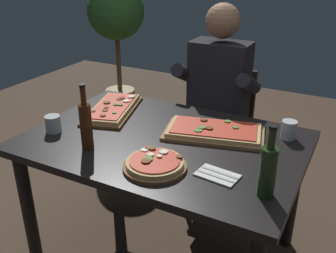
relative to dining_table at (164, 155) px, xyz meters
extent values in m
plane|color=#4C3828|center=(0.00, 0.00, -0.64)|extent=(6.40, 6.40, 0.00)
cube|color=black|center=(0.00, 0.00, 0.08)|extent=(1.40, 0.96, 0.04)
cylinder|color=black|center=(-0.62, -0.40, -0.29)|extent=(0.07, 0.07, 0.70)
cylinder|color=black|center=(-0.62, 0.40, -0.29)|extent=(0.07, 0.07, 0.70)
cylinder|color=black|center=(0.62, 0.40, -0.29)|extent=(0.07, 0.07, 0.70)
cube|color=olive|center=(0.21, 0.17, 0.10)|extent=(0.57, 0.40, 0.02)
cube|color=#DBB270|center=(0.21, 0.17, 0.12)|extent=(0.52, 0.36, 0.02)
cube|color=red|center=(0.21, 0.17, 0.13)|extent=(0.48, 0.32, 0.01)
cylinder|color=#4C7F2D|center=(0.15, 0.09, 0.14)|extent=(0.04, 0.04, 0.00)
cylinder|color=brown|center=(0.13, 0.23, 0.14)|extent=(0.04, 0.04, 0.01)
cylinder|color=#4C7F2D|center=(0.25, 0.27, 0.14)|extent=(0.03, 0.03, 0.01)
cylinder|color=brown|center=(0.19, 0.14, 0.14)|extent=(0.04, 0.04, 0.01)
cylinder|color=#4C7F2D|center=(0.16, 0.13, 0.14)|extent=(0.04, 0.04, 0.01)
cylinder|color=#4C7F2D|center=(0.31, 0.22, 0.14)|extent=(0.03, 0.03, 0.01)
cube|color=brown|center=(-0.44, 0.18, 0.10)|extent=(0.37, 0.54, 0.02)
cube|color=#DBB270|center=(-0.44, 0.18, 0.12)|extent=(0.33, 0.50, 0.02)
cube|color=red|center=(-0.44, 0.18, 0.13)|extent=(0.30, 0.45, 0.01)
cylinder|color=brown|center=(-0.40, 0.02, 0.14)|extent=(0.03, 0.03, 0.01)
cylinder|color=maroon|center=(-0.46, 0.30, 0.14)|extent=(0.04, 0.04, 0.01)
cylinder|color=#4C7F2D|center=(-0.36, 0.08, 0.14)|extent=(0.02, 0.02, 0.01)
cylinder|color=brown|center=(-0.43, 0.09, 0.14)|extent=(0.03, 0.03, 0.00)
cylinder|color=#4C7F2D|center=(-0.40, 0.20, 0.14)|extent=(0.03, 0.03, 0.01)
cylinder|color=#4C7F2D|center=(-0.43, 0.19, 0.14)|extent=(0.03, 0.03, 0.01)
cylinder|color=beige|center=(-0.42, 0.34, 0.14)|extent=(0.04, 0.04, 0.01)
cylinder|color=beige|center=(-0.40, 0.27, 0.14)|extent=(0.04, 0.04, 0.01)
cylinder|color=brown|center=(-0.46, 0.28, 0.14)|extent=(0.04, 0.04, 0.00)
cylinder|color=brown|center=(-0.49, 0.05, 0.14)|extent=(0.03, 0.03, 0.00)
cylinder|color=brown|center=(-0.49, 0.19, 0.14)|extent=(0.04, 0.04, 0.01)
cylinder|color=brown|center=(-0.45, 0.13, 0.14)|extent=(0.03, 0.03, 0.00)
cylinder|color=brown|center=(0.11, -0.27, 0.10)|extent=(0.29, 0.29, 0.02)
cylinder|color=#DBB270|center=(0.11, -0.27, 0.12)|extent=(0.26, 0.26, 0.02)
cylinder|color=#B72D19|center=(0.11, -0.27, 0.13)|extent=(0.23, 0.23, 0.01)
cylinder|color=beige|center=(0.02, -0.22, 0.14)|extent=(0.04, 0.04, 0.00)
cylinder|color=maroon|center=(0.02, -0.19, 0.14)|extent=(0.03, 0.03, 0.01)
cylinder|color=beige|center=(0.11, -0.20, 0.14)|extent=(0.04, 0.04, 0.01)
cylinder|color=brown|center=(0.19, -0.20, 0.14)|extent=(0.03, 0.03, 0.01)
cylinder|color=beige|center=(0.11, -0.24, 0.14)|extent=(0.03, 0.03, 0.01)
cylinder|color=brown|center=(0.08, -0.31, 0.14)|extent=(0.04, 0.04, 0.01)
cylinder|color=maroon|center=(0.07, -0.28, 0.14)|extent=(0.03, 0.03, 0.00)
cylinder|color=#4C7F2D|center=(0.04, -0.19, 0.14)|extent=(0.03, 0.03, 0.01)
cylinder|color=beige|center=(0.07, -0.25, 0.14)|extent=(0.03, 0.03, 0.01)
cylinder|color=#4C7F2D|center=(0.08, -0.29, 0.14)|extent=(0.04, 0.04, 0.01)
cylinder|color=brown|center=(0.05, -0.19, 0.14)|extent=(0.03, 0.03, 0.01)
cylinder|color=#233819|center=(0.59, -0.24, 0.20)|extent=(0.07, 0.07, 0.21)
cylinder|color=#233819|center=(0.59, -0.24, 0.34)|extent=(0.03, 0.03, 0.08)
cylinder|color=black|center=(0.59, -0.24, 0.39)|extent=(0.03, 0.03, 0.01)
cylinder|color=#47230F|center=(-0.28, -0.26, 0.21)|extent=(0.06, 0.06, 0.23)
cylinder|color=#47230F|center=(-0.28, -0.26, 0.37)|extent=(0.03, 0.03, 0.09)
cylinder|color=black|center=(-0.28, -0.26, 0.42)|extent=(0.03, 0.03, 0.01)
cylinder|color=silver|center=(-0.56, -0.20, 0.14)|extent=(0.08, 0.08, 0.09)
cylinder|color=silver|center=(0.56, 0.31, 0.14)|extent=(0.08, 0.08, 0.10)
cylinder|color=silver|center=(0.56, 0.31, 0.12)|extent=(0.06, 0.06, 0.05)
cube|color=white|center=(0.38, -0.20, 0.10)|extent=(0.19, 0.13, 0.01)
cube|color=silver|center=(0.37, -0.22, 0.10)|extent=(0.17, 0.03, 0.00)
cube|color=silver|center=(0.38, -0.19, 0.10)|extent=(0.17, 0.03, 0.00)
cube|color=black|center=(0.00, 0.78, -0.21)|extent=(0.44, 0.44, 0.04)
cube|color=black|center=(0.00, 0.98, 0.02)|extent=(0.40, 0.04, 0.42)
cylinder|color=black|center=(-0.19, 0.59, -0.44)|extent=(0.04, 0.04, 0.41)
cylinder|color=black|center=(0.19, 0.59, -0.44)|extent=(0.04, 0.04, 0.41)
cylinder|color=black|center=(-0.19, 0.97, -0.44)|extent=(0.04, 0.04, 0.41)
cylinder|color=black|center=(0.19, 0.97, -0.44)|extent=(0.04, 0.04, 0.41)
cylinder|color=#23232D|center=(-0.10, 0.60, -0.42)|extent=(0.11, 0.11, 0.45)
cylinder|color=#23232D|center=(0.10, 0.60, -0.42)|extent=(0.11, 0.11, 0.45)
cube|color=#23232D|center=(0.00, 0.68, -0.13)|extent=(0.34, 0.40, 0.12)
cube|color=#232328|center=(0.00, 0.78, 0.19)|extent=(0.38, 0.22, 0.52)
sphere|color=#A37556|center=(0.00, 0.78, 0.58)|extent=(0.22, 0.22, 0.22)
cylinder|color=#232328|center=(-0.22, 0.73, 0.21)|extent=(0.09, 0.31, 0.21)
cylinder|color=#232328|center=(0.22, 0.73, 0.21)|extent=(0.09, 0.31, 0.21)
cylinder|color=tan|center=(-1.26, 1.42, -0.46)|extent=(0.29, 0.29, 0.37)
cylinder|color=brown|center=(-1.26, 1.42, -0.01)|extent=(0.04, 0.04, 0.54)
sphere|color=#285623|center=(-1.26, 1.42, 0.47)|extent=(0.52, 0.52, 0.52)
camera|label=1|loc=(0.85, -1.55, 0.98)|focal=41.18mm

